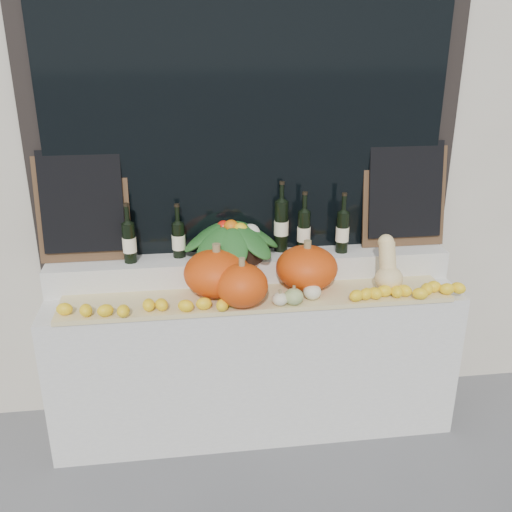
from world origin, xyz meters
TOP-DOWN VIEW (x-y plane):
  - storefront_facade at (0.00, 2.25)m, footprint 7.00×0.94m
  - display_sill at (0.00, 1.52)m, footprint 2.30×0.55m
  - rear_tier at (0.00, 1.68)m, footprint 2.30×0.25m
  - straw_bedding at (0.00, 1.40)m, footprint 2.10×0.32m
  - pumpkin_left at (-0.21, 1.46)m, footprint 0.37×0.37m
  - pumpkin_right at (0.29, 1.48)m, footprint 0.41×0.41m
  - pumpkin_center at (-0.09, 1.30)m, footprint 0.33×0.33m
  - butternut_squash at (0.73, 1.41)m, footprint 0.15×0.21m
  - decorative_gourds at (0.04, 1.30)m, footprint 0.52×0.15m
  - lemon_heap at (0.00, 1.29)m, footprint 2.20×0.16m
  - produce_bowl at (-0.11, 1.66)m, footprint 0.58×0.58m
  - wine_bottle_far_left at (-0.68, 1.66)m, footprint 0.08×0.08m
  - wine_bottle_near_left at (-0.41, 1.70)m, footprint 0.08×0.08m
  - wine_bottle_tall at (0.18, 1.72)m, footprint 0.08×0.08m
  - wine_bottle_near_right at (0.31, 1.67)m, footprint 0.08×0.08m
  - wine_bottle_far_right at (0.53, 1.65)m, footprint 0.08×0.08m
  - chalkboard_left at (-0.92, 1.74)m, footprint 0.50×0.12m
  - chalkboard_right at (0.92, 1.74)m, footprint 0.50×0.12m

SIDE VIEW (x-z plane):
  - display_sill at x=0.00m, z-range 0.00..0.88m
  - straw_bedding at x=0.00m, z-range 0.88..0.90m
  - lemon_heap at x=0.00m, z-range 0.91..0.97m
  - decorative_gourds at x=0.04m, z-range 0.88..1.03m
  - rear_tier at x=0.00m, z-range 0.88..1.04m
  - pumpkin_center at x=-0.09m, z-range 0.91..1.13m
  - pumpkin_right at x=0.29m, z-range 0.91..1.14m
  - butternut_squash at x=0.73m, z-range 0.88..1.17m
  - pumpkin_left at x=-0.21m, z-range 0.91..1.16m
  - wine_bottle_near_left at x=-0.41m, z-range 0.99..1.30m
  - produce_bowl at x=-0.11m, z-range 1.03..1.26m
  - wine_bottle_far_left at x=-0.68m, z-range 0.99..1.33m
  - wine_bottle_far_right at x=0.53m, z-range 0.99..1.34m
  - wine_bottle_near_right at x=0.31m, z-range 0.99..1.35m
  - wine_bottle_tall at x=0.18m, z-range 0.99..1.40m
  - chalkboard_left at x=-0.92m, z-range 1.05..1.67m
  - chalkboard_right at x=0.92m, z-range 1.05..1.67m
  - storefront_facade at x=0.00m, z-range 0.00..4.50m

